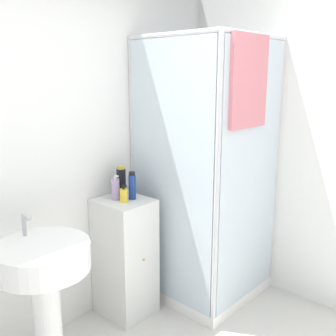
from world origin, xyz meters
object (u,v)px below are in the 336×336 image
at_px(shampoo_bottle_tall_black, 121,181).
at_px(shampoo_bottle_blue, 132,186).
at_px(soap_dispenser, 124,195).
at_px(lotion_bottle_white, 116,189).
at_px(sink, 45,279).

height_order(shampoo_bottle_tall_black, shampoo_bottle_blue, shampoo_bottle_tall_black).
distance_m(soap_dispenser, shampoo_bottle_blue, 0.10).
bearing_deg(lotion_bottle_white, soap_dispenser, -91.05).
height_order(soap_dispenser, lotion_bottle_white, lotion_bottle_white).
distance_m(sink, lotion_bottle_white, 0.87).
bearing_deg(shampoo_bottle_tall_black, lotion_bottle_white, -157.63).
height_order(soap_dispenser, shampoo_bottle_blue, shampoo_bottle_blue).
bearing_deg(lotion_bottle_white, shampoo_bottle_tall_black, 22.37).
height_order(shampoo_bottle_tall_black, lotion_bottle_white, shampoo_bottle_tall_black).
xyz_separation_m(soap_dispenser, lotion_bottle_white, (0.00, 0.09, 0.03)).
distance_m(sink, shampoo_bottle_tall_black, 0.97).
distance_m(soap_dispenser, shampoo_bottle_tall_black, 0.17).
relative_size(soap_dispenser, shampoo_bottle_blue, 0.64).
height_order(sink, shampoo_bottle_blue, shampoo_bottle_blue).
bearing_deg(shampoo_bottle_tall_black, sink, -159.47).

